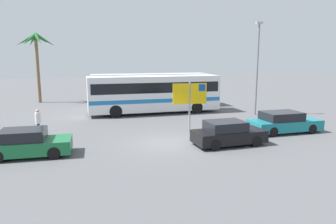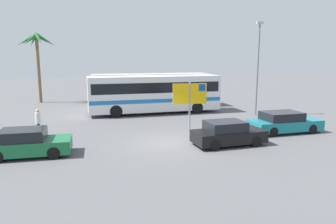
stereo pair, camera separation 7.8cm
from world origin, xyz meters
name	(u,v)px [view 1 (the left image)]	position (x,y,z in m)	size (l,w,h in m)	color
ground	(170,143)	(0.00, 0.00, 0.00)	(120.00, 120.00, 0.00)	#565659
bus_front_coach	(154,92)	(1.35, 9.45, 1.78)	(11.03, 2.57, 3.17)	white
bus_rear_coach	(151,89)	(1.80, 12.76, 1.78)	(11.03, 2.57, 3.17)	silver
ferry_sign	(190,96)	(1.99, 2.26, 2.33)	(2.20, 0.20, 3.20)	gray
car_teal	(284,122)	(7.65, 0.45, 0.64)	(4.54, 1.86, 1.32)	#19757F
car_black	(228,133)	(2.91, -1.22, 0.63)	(3.97, 1.84, 1.32)	black
car_green	(27,143)	(-7.28, -0.39, 0.63)	(4.00, 1.92, 1.32)	#196638
pedestrian_crossing_lot	(38,121)	(-7.22, 3.53, 0.98)	(0.32, 0.32, 1.67)	#1E2347
lamp_post_left_side	(257,65)	(9.21, 6.37, 4.07)	(0.56, 0.20, 7.49)	slate
palm_tree_seaside	(36,46)	(-8.82, 18.96, 5.81)	(3.91, 3.90, 7.20)	brown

